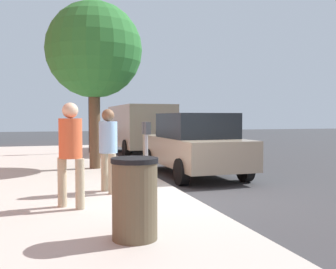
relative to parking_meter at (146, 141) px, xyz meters
The scene contains 10 objects.
ground_plane 1.42m from the parking_meter, 130.09° to the right, with size 80.00×80.00×0.00m, color #38383A.
sidewalk_slab 2.67m from the parking_meter, 102.23° to the left, with size 28.00×6.00×0.15m, color #B7B2A8.
parking_meter is the anchor object (origin of this frame).
pedestrian_at_meter 0.86m from the parking_meter, 103.34° to the left, with size 0.50×0.36×1.67m.
pedestrian_bystander 2.11m from the parking_meter, 129.55° to the left, with size 0.42×0.42×1.75m.
parked_sedan_near 3.04m from the parking_meter, 40.43° to the right, with size 4.42×2.01×1.77m.
parked_van_far 9.36m from the parking_meter, 12.11° to the right, with size 5.21×2.15×2.18m.
street_tree 4.41m from the parking_meter, 10.42° to the left, with size 2.80×2.80×4.88m.
traffic_signal 8.88m from the parking_meter, ahead, with size 0.24×0.44×3.60m.
trash_bin 3.46m from the parking_meter, 163.57° to the left, with size 0.59×0.59×1.01m.
Camera 1 is at (-7.40, 2.59, 1.66)m, focal length 41.36 mm.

